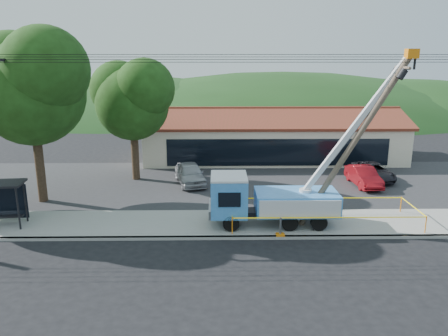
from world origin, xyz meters
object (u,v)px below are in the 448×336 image
car_silver (191,185)px  car_dark (372,180)px  utility_truck (271,197)px  car_red (363,187)px  leaning_pole (359,135)px  bus_shelter (1,193)px

car_silver → car_dark: bearing=-10.0°
utility_truck → car_silver: 9.39m
utility_truck → car_red: utility_truck is taller
leaning_pole → car_silver: bearing=139.0°
utility_truck → car_red: 10.54m
car_silver → leaning_pole: bearing=-55.0°
bus_shelter → car_red: size_ratio=0.65×
bus_shelter → car_red: bus_shelter is taller
car_dark → car_silver: bearing=176.5°
car_silver → car_dark: size_ratio=1.01×
car_dark → car_red: bearing=-135.1°
car_dark → bus_shelter: bearing=-166.6°
utility_truck → car_dark: (8.70, 8.81, -1.66)m
car_red → car_dark: size_ratio=0.93×
leaning_pole → bus_shelter: size_ratio=3.44×
leaning_pole → bus_shelter: leaning_pole is taller
utility_truck → car_silver: (-4.82, 7.88, -1.66)m
utility_truck → bus_shelter: size_ratio=3.90×
car_dark → utility_truck: bearing=-142.0°
utility_truck → leaning_pole: size_ratio=1.13×
car_red → bus_shelter: bearing=-165.2°
leaning_pole → bus_shelter: bearing=179.4°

